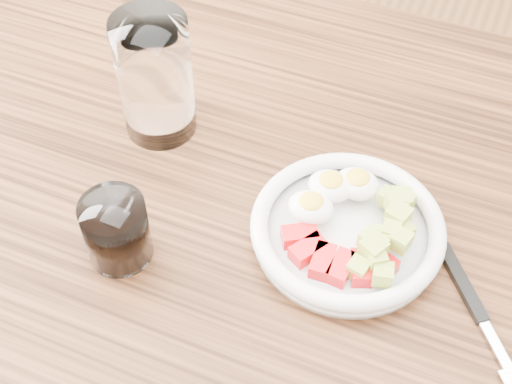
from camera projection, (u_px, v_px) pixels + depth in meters
dining_table at (260, 266)px, 0.90m from camera, size 1.50×0.90×0.77m
bowl at (348, 227)px, 0.79m from camera, size 0.22×0.22×0.05m
fork at (474, 305)px, 0.74m from camera, size 0.14×0.17×0.01m
water_glass at (155, 78)px, 0.86m from camera, size 0.09×0.09×0.16m
coffee_glass at (116, 231)px, 0.76m from camera, size 0.07×0.07×0.08m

